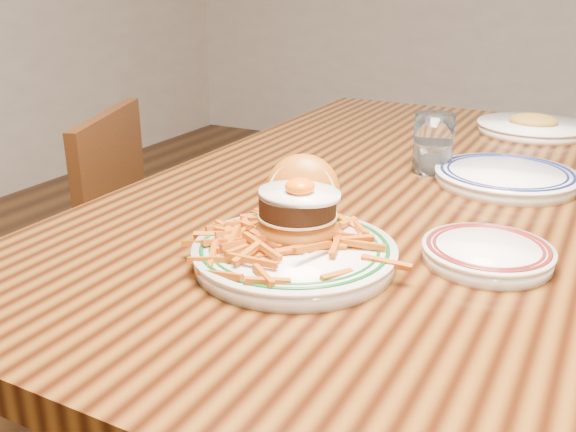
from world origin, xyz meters
The scene contains 7 objects.
table centered at (0.00, 0.00, 0.66)m, with size 0.85×1.60×0.75m.
chair_left centered at (-0.75, -0.10, 0.45)m, with size 0.51×0.51×0.83m.
main_plate centered at (0.02, -0.40, 0.79)m, with size 0.29×0.31×0.14m.
side_plate centered at (0.26, -0.28, 0.77)m, with size 0.18×0.19×0.03m.
rear_plate centered at (0.22, 0.10, 0.77)m, with size 0.27×0.27×0.03m.
water_glass centered at (0.07, 0.12, 0.80)m, with size 0.08×0.08×0.12m.
far_plate centered at (0.20, 0.57, 0.77)m, with size 0.28×0.28×0.05m.
Camera 1 is at (0.40, -1.15, 1.14)m, focal length 40.00 mm.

